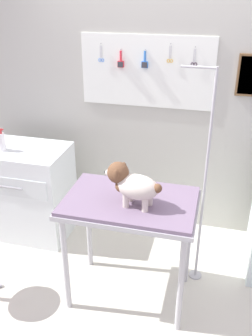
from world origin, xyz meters
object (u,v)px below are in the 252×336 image
object	(u,v)px
grooming_table	(130,211)
counter_left	(28,191)
dog	(132,184)
grooming_arm	(203,192)

from	to	relation	value
grooming_table	counter_left	world-z (taller)	counter_left
grooming_table	dog	world-z (taller)	dog
grooming_arm	counter_left	size ratio (longest dim) A/B	1.97
dog	counter_left	distance (m)	1.50
grooming_table	dog	xyz separation A→B (m)	(0.03, -0.06, 0.26)
grooming_arm	counter_left	world-z (taller)	grooming_arm
counter_left	grooming_arm	bearing A→B (deg)	-9.08
grooming_arm	dog	world-z (taller)	grooming_arm
grooming_arm	dog	xyz separation A→B (m)	(-0.47, -0.40, 0.22)
dog	counter_left	bearing A→B (deg)	151.05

